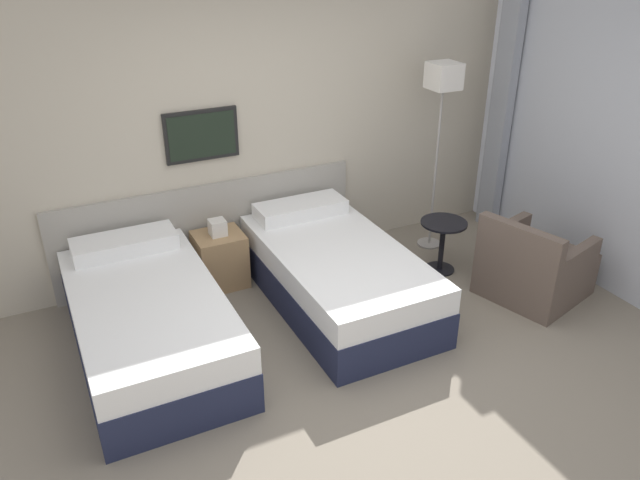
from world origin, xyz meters
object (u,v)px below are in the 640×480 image
nightstand (220,258)px  armchair (534,269)px  bed_near_door (149,321)px  floor_lamp (443,92)px  bed_near_window (337,274)px  side_table (443,237)px

nightstand → armchair: 2.76m
bed_near_door → floor_lamp: (2.95, 0.54, 1.29)m
bed_near_door → nightstand: bed_near_door is taller
nightstand → armchair: bearing=-30.0°
bed_near_door → floor_lamp: 3.27m
floor_lamp → bed_near_door: bearing=-169.6°
bed_near_window → side_table: bed_near_window is taller
bed_near_door → side_table: 2.73m
bed_near_door → side_table: bed_near_door is taller
bed_near_door → armchair: (3.19, -0.65, -0.02)m
bed_near_window → side_table: (1.14, 0.06, 0.08)m
bed_near_window → floor_lamp: bearing=21.8°
bed_near_window → armchair: bearing=-22.0°
floor_lamp → armchair: floor_lamp is taller
bed_near_door → armchair: 3.25m
floor_lamp → side_table: (-0.22, -0.48, -1.22)m
nightstand → floor_lamp: bearing=-5.1°
bed_near_door → nightstand: (0.80, 0.74, -0.02)m
floor_lamp → armchair: (0.24, -1.19, -1.32)m
floor_lamp → armchair: 1.79m
side_table → bed_near_window: bearing=-176.9°
bed_near_door → nightstand: bearing=42.8°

